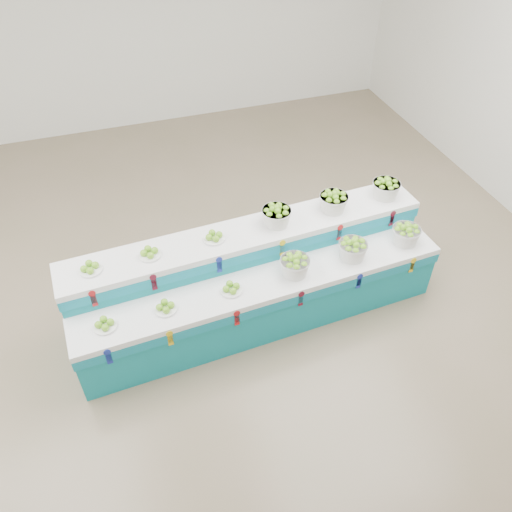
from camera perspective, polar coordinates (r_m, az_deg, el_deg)
name	(u,v)px	position (r m, az deg, el deg)	size (l,w,h in m)	color
ground	(184,324)	(6.10, -7.92, -7.43)	(10.00, 10.00, 0.00)	#73674C
back_wall	(103,10)	(9.36, -16.48, 24.47)	(10.00, 10.00, 0.00)	silver
display_stand	(256,280)	(5.81, 0.00, -2.63)	(4.12, 1.06, 1.02)	teal
plate_lower_left	(104,324)	(5.25, -16.32, -7.15)	(0.24, 0.24, 0.10)	white
plate_lower_mid	(165,306)	(5.26, -9.94, -5.48)	(0.24, 0.24, 0.10)	white
plate_lower_right	(231,288)	(5.37, -2.74, -3.51)	(0.24, 0.24, 0.10)	white
basket_lower_left	(295,265)	(5.52, 4.30, -1.01)	(0.32, 0.32, 0.24)	silver
basket_lower_mid	(353,249)	(5.80, 10.60, 0.78)	(0.32, 0.32, 0.24)	silver
basket_lower_right	(406,234)	(6.14, 16.15, 2.34)	(0.32, 0.32, 0.24)	silver
plate_upper_left	(90,267)	(5.41, -17.81, -1.20)	(0.24, 0.24, 0.10)	white
plate_upper_mid	(149,252)	(5.42, -11.65, 0.39)	(0.24, 0.24, 0.10)	white
plate_upper_right	(214,236)	(5.53, -4.64, 2.20)	(0.24, 0.24, 0.10)	white
basket_upper_left	(276,215)	(5.68, 2.26, 4.48)	(0.32, 0.32, 0.24)	silver
basket_upper_mid	(334,201)	(5.95, 8.52, 5.97)	(0.32, 0.32, 0.24)	silver
basket_upper_right	(386,188)	(6.28, 14.08, 7.24)	(0.32, 0.32, 0.24)	silver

